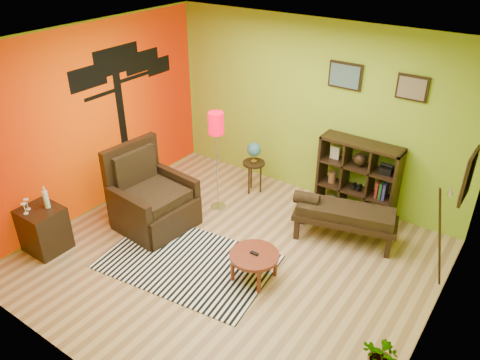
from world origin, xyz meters
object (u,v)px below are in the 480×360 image
Objects in this scene: coffee_table at (254,257)px; floor_lamp at (216,132)px; armchair at (151,202)px; bench at (342,214)px; side_cabinet at (44,229)px; potted_plant at (382,360)px; globe_table at (254,155)px; cube_shelf at (358,179)px.

floor_lamp reaches higher than coffee_table.
armchair is 0.81× the size of bench.
floor_lamp is (1.29, 2.19, 0.97)m from side_cabinet.
coffee_table is 0.65× the size of side_cabinet.
armchair is 0.76× the size of floor_lamp.
potted_plant is at bearing -25.20° from floor_lamp.
potted_plant is at bearing -9.13° from armchair.
armchair is 1.37× the size of globe_table.
potted_plant is at bearing -13.72° from coffee_table.
armchair is at bearing 170.87° from potted_plant.
armchair is at bearing -139.91° from cube_shelf.
bench is (0.10, -0.74, -0.18)m from cube_shelf.
cube_shelf is at bearing 78.46° from coffee_table.
globe_table is 0.74× the size of cube_shelf.
floor_lamp is (0.54, 0.91, 0.92)m from armchair.
potted_plant is (3.21, -1.51, -1.13)m from floor_lamp.
globe_table is at bearing 66.43° from armchair.
bench is (3.21, 2.53, 0.10)m from side_cabinet.
cube_shelf reaches higher than side_cabinet.
side_cabinet is 0.60× the size of floor_lamp.
side_cabinet is 0.79× the size of cube_shelf.
globe_table is 3.81m from potted_plant.
side_cabinet is at bearing -157.16° from coffee_table.
side_cabinet is (-0.75, -1.28, -0.04)m from armchair.
globe_table is (0.18, 0.74, -0.62)m from floor_lamp.
floor_lamp is 3.79× the size of potted_plant.
globe_table is 1.81m from bench.
armchair is at bearing -113.57° from globe_table.
cube_shelf is 0.77m from bench.
cube_shelf is (1.64, 0.34, -0.07)m from globe_table.
globe_table is at bearing -168.19° from cube_shelf.
cube_shelf is (3.11, 3.27, 0.28)m from side_cabinet.
armchair reaches higher than globe_table.
floor_lamp is 2.23m from cube_shelf.
globe_table is (0.72, 1.64, 0.30)m from armchair.
coffee_table is 1.48× the size of potted_plant.
globe_table reaches higher than bench.
floor_lamp is 3.72m from potted_plant.
globe_table is at bearing 123.80° from coffee_table.
potted_plant is at bearing 8.61° from side_cabinet.
floor_lamp is 1.06× the size of bench.
bench is (1.75, -0.40, -0.25)m from globe_table.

